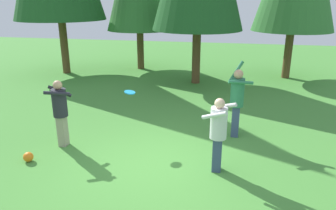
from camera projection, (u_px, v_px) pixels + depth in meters
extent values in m
plane|color=#478C38|center=(152.00, 164.00, 7.00)|extent=(40.00, 40.00, 0.00)
cube|color=#38476B|center=(235.00, 121.00, 8.29)|extent=(0.19, 0.22, 0.83)
cylinder|color=#2D7551|center=(237.00, 92.00, 8.04)|extent=(0.34, 0.34, 0.72)
sphere|color=tan|center=(239.00, 74.00, 7.89)|extent=(0.23, 0.23, 0.23)
cylinder|color=#2D7551|center=(241.00, 82.00, 7.75)|extent=(0.61, 0.26, 0.13)
cylinder|color=#2D7551|center=(236.00, 72.00, 8.07)|extent=(0.39, 0.19, 0.57)
cube|color=gray|center=(63.00, 131.00, 7.77)|extent=(0.19, 0.22, 0.77)
cylinder|color=#23232D|center=(59.00, 103.00, 7.54)|extent=(0.34, 0.34, 0.67)
sphere|color=tan|center=(57.00, 85.00, 7.40)|extent=(0.22, 0.22, 0.22)
cylinder|color=#23232D|center=(60.00, 91.00, 7.66)|extent=(0.54, 0.27, 0.33)
cylinder|color=#23232D|center=(57.00, 93.00, 7.26)|extent=(0.56, 0.28, 0.14)
cube|color=#38476B|center=(217.00, 154.00, 6.64)|extent=(0.19, 0.22, 0.74)
cylinder|color=silver|center=(219.00, 123.00, 6.42)|extent=(0.34, 0.34, 0.65)
sphere|color=beige|center=(220.00, 103.00, 6.28)|extent=(0.21, 0.21, 0.21)
cylinder|color=silver|center=(214.00, 115.00, 6.19)|extent=(0.52, 0.31, 0.27)
cylinder|color=silver|center=(224.00, 106.00, 6.47)|extent=(0.53, 0.31, 0.25)
cylinder|color=#2393D1|center=(130.00, 92.00, 7.74)|extent=(0.30, 0.30, 0.07)
sphere|color=orange|center=(28.00, 157.00, 7.08)|extent=(0.22, 0.22, 0.22)
cylinder|color=brown|center=(290.00, 35.00, 13.91)|extent=(0.34, 0.34, 3.78)
cylinder|color=brown|center=(140.00, 34.00, 15.79)|extent=(0.34, 0.34, 3.50)
cylinder|color=brown|center=(197.00, 35.00, 13.01)|extent=(0.34, 0.34, 4.02)
cylinder|color=brown|center=(62.00, 25.00, 14.72)|extent=(0.35, 0.35, 4.51)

